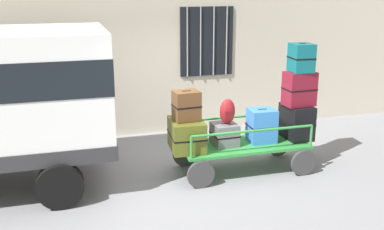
{
  "coord_description": "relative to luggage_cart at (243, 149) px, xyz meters",
  "views": [
    {
      "loc": [
        -2.02,
        -7.27,
        3.28
      ],
      "look_at": [
        0.01,
        -0.16,
        1.11
      ],
      "focal_mm": 42.98,
      "sensor_mm": 36.0,
      "label": 1
    }
  ],
  "objects": [
    {
      "name": "ground_plane",
      "position": [
        -0.96,
        0.16,
        -0.4
      ],
      "size": [
        40.0,
        40.0,
        0.0
      ],
      "primitive_type": "plane",
      "color": "gray"
    },
    {
      "name": "building_wall",
      "position": [
        -0.95,
        2.69,
        2.09
      ],
      "size": [
        12.0,
        0.38,
        5.0
      ],
      "color": "#BCB29E",
      "rests_on": "ground"
    },
    {
      "name": "luggage_cart",
      "position": [
        0.0,
        0.0,
        0.0
      ],
      "size": [
        2.33,
        1.04,
        0.51
      ],
      "color": "#2D8438",
      "rests_on": "ground"
    },
    {
      "name": "cart_railing",
      "position": [
        0.0,
        0.0,
        0.43
      ],
      "size": [
        2.21,
        0.9,
        0.39
      ],
      "color": "#2D8438",
      "rests_on": "luggage_cart"
    },
    {
      "name": "suitcase_left_bottom",
      "position": [
        -1.04,
        0.0,
        0.37
      ],
      "size": [
        0.6,
        0.77,
        0.52
      ],
      "color": "#4C5119",
      "rests_on": "luggage_cart"
    },
    {
      "name": "suitcase_left_middle",
      "position": [
        -1.04,
        0.0,
        0.88
      ],
      "size": [
        0.46,
        0.37,
        0.5
      ],
      "color": "brown",
      "rests_on": "suitcase_left_bottom"
    },
    {
      "name": "suitcase_midleft_bottom",
      "position": [
        -0.35,
        0.03,
        0.3
      ],
      "size": [
        0.44,
        0.47,
        0.39
      ],
      "color": "slate",
      "rests_on": "luggage_cart"
    },
    {
      "name": "suitcase_center_bottom",
      "position": [
        0.35,
        0.02,
        0.41
      ],
      "size": [
        0.48,
        0.43,
        0.6
      ],
      "color": "#3372C6",
      "rests_on": "luggage_cart"
    },
    {
      "name": "suitcase_midright_bottom",
      "position": [
        1.04,
        0.04,
        0.42
      ],
      "size": [
        0.46,
        0.64,
        0.62
      ],
      "color": "black",
      "rests_on": "luggage_cart"
    },
    {
      "name": "suitcase_midright_middle",
      "position": [
        1.04,
        0.01,
        1.03
      ],
      "size": [
        0.55,
        0.4,
        0.61
      ],
      "color": "maroon",
      "rests_on": "suitcase_midright_bottom"
    },
    {
      "name": "suitcase_midright_top",
      "position": [
        1.04,
        0.01,
        1.59
      ],
      "size": [
        0.39,
        0.41,
        0.5
      ],
      "color": "#0F5960",
      "rests_on": "suitcase_midright_middle"
    },
    {
      "name": "backpack",
      "position": [
        -0.31,
        0.0,
        0.72
      ],
      "size": [
        0.27,
        0.22,
        0.44
      ],
      "color": "maroon",
      "rests_on": "suitcase_midleft_bottom"
    }
  ]
}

